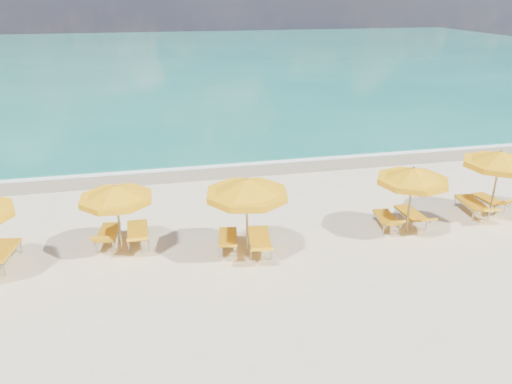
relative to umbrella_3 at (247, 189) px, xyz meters
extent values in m
plane|color=beige|center=(0.72, 0.49, -2.14)|extent=(120.00, 120.00, 0.00)
cube|color=#136F5F|center=(0.72, 48.49, -2.14)|extent=(120.00, 80.00, 0.30)
cube|color=tan|center=(0.72, 7.89, -2.14)|extent=(120.00, 2.60, 0.01)
cube|color=white|center=(0.72, 8.69, -2.14)|extent=(120.00, 1.20, 0.03)
cube|color=white|center=(-5.28, 17.49, -2.14)|extent=(14.00, 0.36, 0.05)
cube|color=white|center=(8.72, 24.49, -2.14)|extent=(18.00, 0.30, 0.05)
cylinder|color=#A58B52|center=(-3.72, 1.03, -1.07)|extent=(0.07, 0.07, 2.14)
cone|color=#FFAA0D|center=(-3.72, 1.03, -0.17)|extent=(2.89, 2.89, 0.43)
cylinder|color=#FFAA0D|center=(-3.72, 1.03, -0.38)|extent=(2.91, 2.91, 0.17)
sphere|color=#A58B52|center=(-3.72, 1.03, 0.05)|extent=(0.10, 0.10, 0.10)
cylinder|color=#A58B52|center=(0.00, 0.00, -0.94)|extent=(0.07, 0.07, 2.40)
cone|color=#FFAA0D|center=(0.00, 0.00, 0.07)|extent=(2.91, 2.91, 0.48)
cylinder|color=#FFAA0D|center=(0.00, 0.00, -0.16)|extent=(2.93, 2.93, 0.19)
sphere|color=#A58B52|center=(0.00, 0.00, 0.32)|extent=(0.11, 0.11, 0.11)
cylinder|color=#A58B52|center=(5.44, 0.28, -1.02)|extent=(0.07, 0.07, 2.24)
cone|color=#FFAA0D|center=(5.44, 0.28, -0.08)|extent=(2.57, 2.57, 0.45)
cylinder|color=#FFAA0D|center=(5.44, 0.28, -0.30)|extent=(2.59, 2.59, 0.18)
sphere|color=#A58B52|center=(5.44, 0.28, 0.15)|extent=(0.10, 0.10, 0.10)
cylinder|color=#A58B52|center=(9.00, 0.85, -0.95)|extent=(0.07, 0.07, 2.37)
cone|color=#FFAA0D|center=(9.00, 0.85, 0.04)|extent=(2.94, 2.94, 0.47)
cylinder|color=#FFAA0D|center=(9.00, 0.85, -0.19)|extent=(2.96, 2.96, 0.19)
sphere|color=#A58B52|center=(9.00, 0.85, 0.29)|extent=(0.11, 0.11, 0.11)
cube|color=#FFB00F|center=(-7.10, 1.06, -1.72)|extent=(0.85, 1.52, 0.09)
cube|color=#FFB00F|center=(-4.13, 1.71, -1.76)|extent=(0.75, 1.37, 0.08)
cube|color=#FFB00F|center=(-4.25, 0.83, -1.57)|extent=(0.65, 0.60, 0.45)
cube|color=#FFB00F|center=(-3.23, 1.58, -1.73)|extent=(0.65, 1.42, 0.09)
cube|color=#FFB00F|center=(-3.21, 0.59, -1.57)|extent=(0.64, 0.63, 0.39)
cube|color=#FFB00F|center=(-0.49, 0.58, -1.78)|extent=(0.76, 1.32, 0.08)
cube|color=#FFB00F|center=(-0.64, -0.28, -1.63)|extent=(0.64, 0.64, 0.35)
cube|color=#FFB00F|center=(0.43, 0.28, -1.73)|extent=(0.85, 1.50, 0.09)
cube|color=#FFB00F|center=(0.27, -0.72, -1.60)|extent=(0.73, 0.74, 0.34)
cube|color=#FFB00F|center=(4.96, 0.87, -1.79)|extent=(0.71, 1.28, 0.07)
cube|color=#FFB00F|center=(4.84, 0.04, -1.62)|extent=(0.61, 0.58, 0.39)
cube|color=#FFB00F|center=(5.92, 0.96, -1.76)|extent=(0.58, 1.30, 0.08)
cube|color=#FFB00F|center=(5.93, 0.04, -1.63)|extent=(0.58, 0.59, 0.34)
cube|color=#FFB00F|center=(8.49, 1.24, -1.74)|extent=(0.75, 1.44, 0.09)
cube|color=#FFB00F|center=(8.39, 0.25, -1.61)|extent=(0.68, 0.70, 0.33)
cube|color=#FFB00F|center=(9.38, 1.52, -1.80)|extent=(0.64, 1.22, 0.07)
cube|color=#FFB00F|center=(9.47, 0.73, -1.62)|extent=(0.57, 0.53, 0.40)
camera|label=1|loc=(-2.67, -13.09, 5.32)|focal=35.00mm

